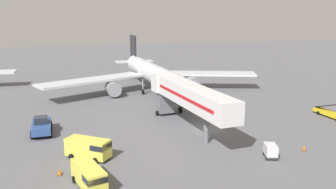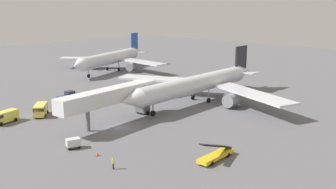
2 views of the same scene
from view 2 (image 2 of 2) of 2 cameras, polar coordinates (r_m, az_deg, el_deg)
name	(u,v)px [view 2 (image 2 of 2)]	position (r m, az deg, el deg)	size (l,w,h in m)	color
ground_plane	(120,127)	(70.95, -6.92, -4.72)	(300.00, 300.00, 0.00)	slate
airplane_at_gate	(200,84)	(87.96, 4.62, 1.53)	(46.58, 45.73, 11.12)	silver
jet_bridge	(113,96)	(72.38, -7.90, -0.27)	(5.37, 22.32, 6.71)	silver
pushback_tug	(71,97)	(90.93, -13.86, -0.29)	(2.84, 6.05, 2.49)	#2D4C8E
belt_loader_truck	(216,155)	(56.48, 6.92, -8.61)	(2.03, 6.91, 3.25)	yellow
service_van_outer_left	(4,117)	(78.48, -22.66, -2.97)	(3.18, 5.52, 2.16)	#E5DB4C
service_van_near_center	(40,109)	(80.96, -17.97, -2.07)	(5.23, 4.74, 2.30)	#E5DB4C
baggage_cart_rear_left	(73,143)	(61.90, -13.56, -6.83)	(1.84, 2.32, 1.57)	#38383D
ground_crew_worker_foreground	(113,163)	(53.51, -7.92, -9.78)	(0.43, 0.43, 1.64)	#1E2333
safety_cone_alpha	(97,154)	(58.45, -10.17, -8.42)	(0.45, 0.45, 0.69)	black
safety_cone_bravo	(16,114)	(82.56, -21.11, -2.70)	(0.50, 0.50, 0.76)	black
airplane_background	(112,58)	(129.77, -8.10, 5.20)	(37.37, 38.48, 11.35)	silver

